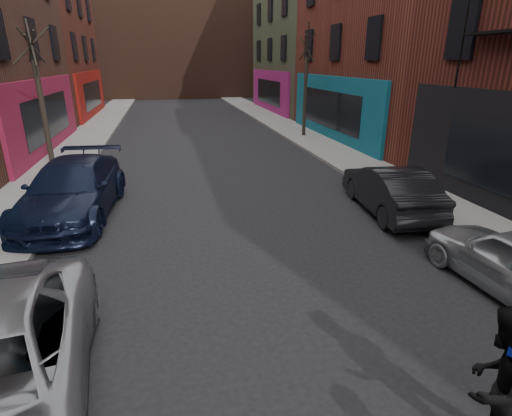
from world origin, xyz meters
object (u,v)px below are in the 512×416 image
tree_left_far (39,87)px  pedestrian (498,386)px  tree_right_far (306,75)px  parked_left_end (73,190)px  parked_right_end (390,189)px

tree_left_far → pedestrian: 16.04m
tree_right_far → pedestrian: bearing=-103.3°
tree_left_far → parked_left_end: tree_left_far is taller
tree_right_far → pedestrian: (-4.70, -19.86, -2.56)m
tree_right_far → parked_left_end: 15.45m
pedestrian → tree_left_far: bearing=-79.2°
tree_left_far → parked_left_end: size_ratio=1.18×
parked_left_end → pedestrian: pedestrian is taller
parked_left_end → pedestrian: bearing=-51.8°
tree_left_far → tree_right_far: size_ratio=0.96×
tree_right_far → parked_right_end: (-1.65, -12.47, -2.82)m
pedestrian → tree_right_far: bearing=-121.5°
tree_left_far → pedestrian: tree_left_far is taller
tree_right_far → pedestrian: 20.57m
tree_left_far → parked_left_end: (1.67, -4.78, -2.58)m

